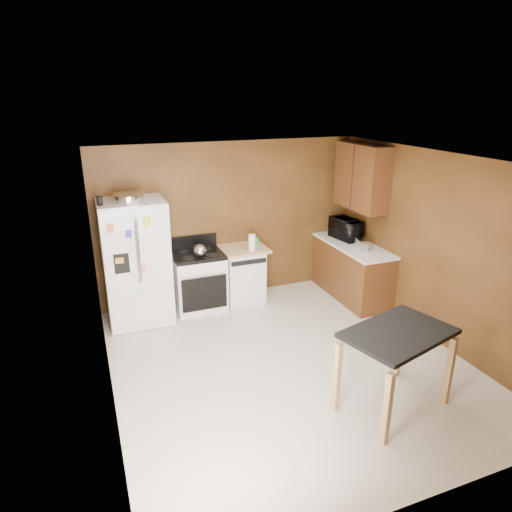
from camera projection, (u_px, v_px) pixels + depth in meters
floor at (289, 363)px, 5.70m from camera, size 4.50×4.50×0.00m
ceiling at (295, 161)px, 4.85m from camera, size 4.50×4.50×0.00m
wall_back at (231, 221)px, 7.25m from camera, size 4.20×0.00×4.20m
wall_front at (425, 377)px, 3.30m from camera, size 4.20×0.00×4.20m
wall_left at (102, 298)px, 4.56m from camera, size 0.00×4.50×4.50m
wall_right at (436, 249)px, 5.99m from camera, size 0.00×4.50×4.50m
roasting_pan at (129, 198)px, 6.13m from camera, size 0.41×0.41×0.10m
pen_cup at (100, 201)px, 5.91m from camera, size 0.08×0.08×0.12m
kettle at (200, 251)px, 6.69m from camera, size 0.19×0.19×0.19m
paper_towel at (252, 242)px, 7.00m from camera, size 0.11×0.11×0.25m
green_canister at (256, 241)px, 7.28m from camera, size 0.12×0.12×0.11m
toaster at (362, 244)px, 6.99m from camera, size 0.20×0.26×0.17m
microwave at (346, 230)px, 7.51m from camera, size 0.46×0.61×0.31m
refrigerator at (136, 262)px, 6.50m from camera, size 0.90×0.80×1.80m
gas_range at (199, 280)px, 7.01m from camera, size 0.76×0.68×1.10m
dishwasher at (242, 274)px, 7.28m from camera, size 0.78×0.63×0.89m
right_cabinets at (355, 243)px, 7.31m from camera, size 0.63×1.58×2.45m
island at (397, 344)px, 4.67m from camera, size 1.26×1.00×0.91m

